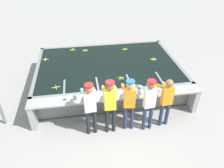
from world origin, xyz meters
TOP-DOWN VIEW (x-y plane):
  - ground_plane at (0.00, 0.00)m, footprint 80.00×80.00m
  - wash_tank at (0.00, 2.25)m, footprint 5.31×3.63m
  - work_ledge at (0.00, 0.23)m, footprint 5.31×0.45m
  - worker_0 at (-0.86, -0.28)m, footprint 0.44×0.73m
  - worker_1 at (-0.30, -0.30)m, footprint 0.42×0.73m
  - worker_2 at (0.25, -0.27)m, footprint 0.46×0.74m
  - worker_3 at (0.79, -0.36)m, footprint 0.44×0.74m
  - worker_4 at (1.34, -0.27)m, footprint 0.45×0.73m
  - banana_bunch_floating_0 at (1.80, 2.29)m, footprint 0.28×0.28m
  - banana_bunch_floating_1 at (-0.79, 3.51)m, footprint 0.28×0.27m
  - banana_bunch_floating_2 at (-1.85, 0.93)m, footprint 0.28×0.28m
  - banana_bunch_floating_3 at (-2.36, 2.94)m, footprint 0.28×0.28m
  - banana_bunch_floating_4 at (0.28, 1.14)m, footprint 0.28×0.27m
  - banana_bunch_floating_5 at (0.89, 3.37)m, footprint 0.27×0.28m
  - banana_bunch_floating_6 at (-1.31, 3.67)m, footprint 0.27×0.28m
  - knife_0 at (-1.50, 0.25)m, footprint 0.35×0.04m

SIDE VIEW (x-z plane):
  - ground_plane at x=0.00m, z-range 0.00..0.00m
  - wash_tank at x=0.00m, z-range -0.01..0.88m
  - work_ledge at x=0.00m, z-range 0.21..1.09m
  - knife_0 at x=-1.50m, z-range 0.88..0.90m
  - banana_bunch_floating_0 at x=1.80m, z-range 0.86..0.93m
  - banana_bunch_floating_6 at x=-1.31m, z-range 0.86..0.93m
  - banana_bunch_floating_1 at x=-0.79m, z-range 0.86..0.94m
  - banana_bunch_floating_4 at x=0.28m, z-range 0.86..0.94m
  - banana_bunch_floating_5 at x=0.89m, z-range 0.86..0.94m
  - banana_bunch_floating_2 at x=-1.85m, z-range 0.86..0.94m
  - banana_bunch_floating_3 at x=-2.36m, z-range 0.86..0.94m
  - worker_4 at x=1.34m, z-range 0.16..1.80m
  - worker_2 at x=0.25m, z-range 0.19..1.91m
  - worker_0 at x=-0.86m, z-range 0.19..1.92m
  - worker_3 at x=0.79m, z-range 0.19..1.92m
  - worker_1 at x=-0.30m, z-range 0.20..1.96m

